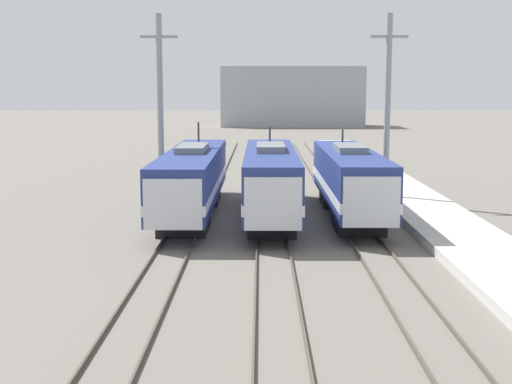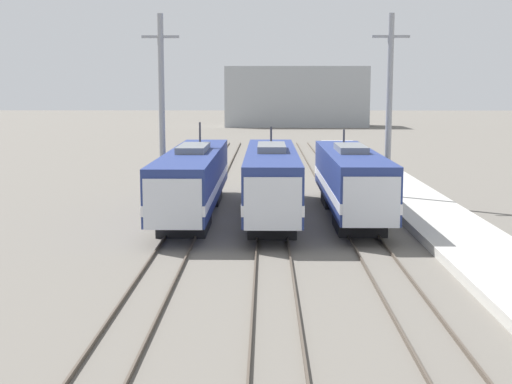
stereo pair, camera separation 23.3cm
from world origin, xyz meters
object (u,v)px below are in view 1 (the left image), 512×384
object	(u,v)px
locomotive_far_left	(192,180)
catenary_tower_right	(387,107)
locomotive_far_right	(350,181)
locomotive_center	(271,181)
catenary_tower_left	(160,107)

from	to	relation	value
locomotive_far_left	catenary_tower_right	xyz separation A→B (m)	(11.54, 5.07, 3.87)
locomotive_far_right	catenary_tower_right	distance (m)	7.27
locomotive_center	locomotive_far_right	distance (m)	4.34
catenary_tower_left	locomotive_far_right	bearing A→B (deg)	-26.27
catenary_tower_left	locomotive_center	bearing A→B (deg)	-40.30
locomotive_center	catenary_tower_right	world-z (taller)	catenary_tower_right
locomotive_far_left	catenary_tower_left	world-z (taller)	catenary_tower_left
locomotive_far_right	catenary_tower_right	bearing A→B (deg)	62.14
locomotive_far_left	catenary_tower_left	size ratio (longest dim) A/B	1.59
catenary_tower_left	locomotive_far_left	bearing A→B (deg)	-64.88
locomotive_far_right	catenary_tower_left	size ratio (longest dim) A/B	1.40
locomotive_center	locomotive_far_right	size ratio (longest dim) A/B	1.05
catenary_tower_right	locomotive_center	bearing A→B (deg)	-141.73
locomotive_far_left	catenary_tower_right	world-z (taller)	catenary_tower_right
locomotive_far_right	catenary_tower_left	world-z (taller)	catenary_tower_left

